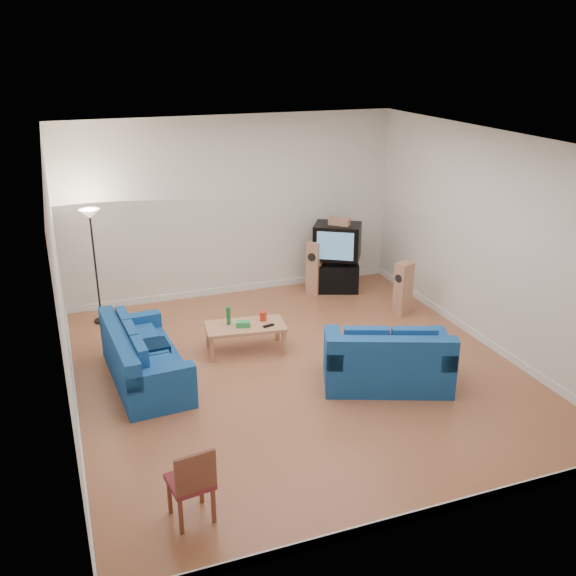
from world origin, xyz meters
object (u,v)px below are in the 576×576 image
object	(u,v)px
coffee_table	(245,328)
tv_stand	(335,277)
sofa_loveseat	(387,364)
television	(337,241)
sofa_three_seat	(142,362)

from	to	relation	value
coffee_table	tv_stand	distance (m)	2.93
sofa_loveseat	coffee_table	bearing A→B (deg)	153.53
television	sofa_loveseat	bearing A→B (deg)	-72.02
television	coffee_table	bearing A→B (deg)	-109.95
coffee_table	tv_stand	bearing A→B (deg)	39.03
sofa_loveseat	coffee_table	size ratio (longest dim) A/B	1.54
sofa_three_seat	tv_stand	xyz separation A→B (m)	(3.85, 2.23, -0.02)
sofa_three_seat	tv_stand	world-z (taller)	sofa_three_seat
sofa_three_seat	sofa_loveseat	distance (m)	3.31
sofa_three_seat	tv_stand	size ratio (longest dim) A/B	2.39
sofa_three_seat	television	distance (m)	4.54
television	sofa_three_seat	bearing A→B (deg)	-118.77
tv_stand	television	distance (m)	0.68
coffee_table	sofa_loveseat	bearing A→B (deg)	-47.75
tv_stand	television	size ratio (longest dim) A/B	0.85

